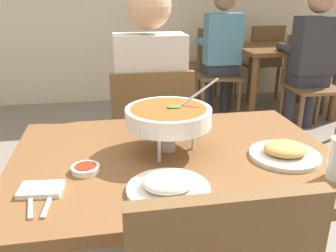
# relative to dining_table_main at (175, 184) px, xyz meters

# --- Properties ---
(dining_table_main) EXTENTS (1.13, 0.80, 0.73)m
(dining_table_main) POSITION_rel_dining_table_main_xyz_m (0.00, 0.00, 0.00)
(dining_table_main) COLOR brown
(dining_table_main) RESTS_ON ground_plane
(chair_diner_main) EXTENTS (0.44, 0.44, 0.90)m
(chair_diner_main) POSITION_rel_dining_table_main_xyz_m (-0.00, 0.69, -0.10)
(chair_diner_main) COLOR brown
(chair_diner_main) RESTS_ON ground_plane
(diner_main) EXTENTS (0.40, 0.45, 1.31)m
(diner_main) POSITION_rel_dining_table_main_xyz_m (0.00, 0.72, 0.13)
(diner_main) COLOR #2D2D38
(diner_main) RESTS_ON ground_plane
(curry_bowl) EXTENTS (0.33, 0.30, 0.26)m
(curry_bowl) POSITION_rel_dining_table_main_xyz_m (-0.02, 0.03, 0.25)
(curry_bowl) COLOR silver
(curry_bowl) RESTS_ON dining_table_main
(rice_plate) EXTENTS (0.24, 0.24, 0.06)m
(rice_plate) POSITION_rel_dining_table_main_xyz_m (-0.07, -0.24, 0.14)
(rice_plate) COLOR white
(rice_plate) RESTS_ON dining_table_main
(appetizer_plate) EXTENTS (0.24, 0.24, 0.06)m
(appetizer_plate) POSITION_rel_dining_table_main_xyz_m (0.37, -0.09, 0.14)
(appetizer_plate) COLOR white
(appetizer_plate) RESTS_ON dining_table_main
(sauce_dish) EXTENTS (0.09, 0.09, 0.02)m
(sauce_dish) POSITION_rel_dining_table_main_xyz_m (-0.30, -0.08, 0.13)
(sauce_dish) COLOR white
(sauce_dish) RESTS_ON dining_table_main
(napkin_folded) EXTENTS (0.13, 0.09, 0.02)m
(napkin_folded) POSITION_rel_dining_table_main_xyz_m (-0.43, -0.18, 0.13)
(napkin_folded) COLOR white
(napkin_folded) RESTS_ON dining_table_main
(fork_utensil) EXTENTS (0.04, 0.17, 0.01)m
(fork_utensil) POSITION_rel_dining_table_main_xyz_m (-0.45, -0.23, 0.12)
(fork_utensil) COLOR silver
(fork_utensil) RESTS_ON dining_table_main
(spoon_utensil) EXTENTS (0.02, 0.17, 0.01)m
(spoon_utensil) POSITION_rel_dining_table_main_xyz_m (-0.40, -0.23, 0.12)
(spoon_utensil) COLOR silver
(spoon_utensil) RESTS_ON dining_table_main
(dining_table_far) EXTENTS (1.00, 0.80, 0.73)m
(dining_table_far) POSITION_rel_dining_table_main_xyz_m (1.63, 2.39, -0.01)
(dining_table_far) COLOR brown
(dining_table_far) RESTS_ON ground_plane
(chair_bg_left) EXTENTS (0.45, 0.45, 0.90)m
(chair_bg_left) POSITION_rel_dining_table_main_xyz_m (1.65, 1.88, -0.10)
(chair_bg_left) COLOR brown
(chair_bg_left) RESTS_ON ground_plane
(chair_bg_middle) EXTENTS (0.49, 0.49, 0.90)m
(chair_bg_middle) POSITION_rel_dining_table_main_xyz_m (0.96, 2.53, -0.10)
(chair_bg_middle) COLOR brown
(chair_bg_middle) RESTS_ON ground_plane
(chair_bg_right) EXTENTS (0.48, 0.48, 0.90)m
(chair_bg_right) POSITION_rel_dining_table_main_xyz_m (1.03, 2.95, -0.10)
(chair_bg_right) COLOR brown
(chair_bg_right) RESTS_ON ground_plane
(chair_bg_window) EXTENTS (0.47, 0.47, 0.90)m
(chair_bg_window) POSITION_rel_dining_table_main_xyz_m (1.65, 2.94, -0.10)
(chair_bg_window) COLOR brown
(chair_bg_window) RESTS_ON ground_plane
(patron_bg_left) EXTENTS (0.40, 0.45, 1.31)m
(patron_bg_left) POSITION_rel_dining_table_main_xyz_m (1.61, 1.84, 0.13)
(patron_bg_left) COLOR #2D2D38
(patron_bg_left) RESTS_ON ground_plane
(patron_bg_middle) EXTENTS (0.40, 0.45, 1.31)m
(patron_bg_middle) POSITION_rel_dining_table_main_xyz_m (0.96, 2.42, 0.13)
(patron_bg_middle) COLOR #2D2D38
(patron_bg_middle) RESTS_ON ground_plane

